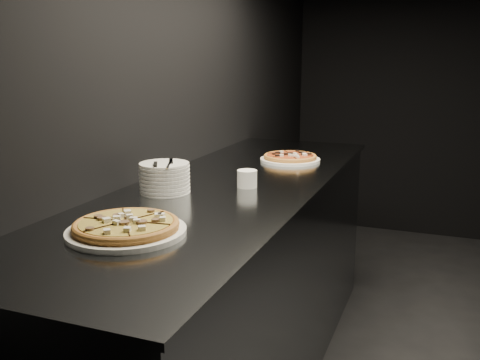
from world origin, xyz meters
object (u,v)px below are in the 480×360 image
(pizza_mushroom, at_px, (126,227))
(cutlery, at_px, (164,163))
(pizza_tomato, at_px, (290,158))
(ramekin, at_px, (247,178))
(counter, at_px, (231,286))
(plate_stack, at_px, (165,178))

(pizza_mushroom, relative_size, cutlery, 1.76)
(pizza_tomato, distance_m, ramekin, 0.59)
(counter, height_order, pizza_mushroom, pizza_mushroom)
(plate_stack, bearing_deg, counter, 51.64)
(cutlery, bearing_deg, counter, 25.38)
(counter, bearing_deg, ramekin, -23.37)
(plate_stack, xyz_separation_m, ramekin, (0.27, 0.19, -0.02))
(cutlery, bearing_deg, plate_stack, 88.44)
(pizza_tomato, bearing_deg, ramekin, -90.83)
(counter, distance_m, pizza_tomato, 0.74)
(pizza_tomato, height_order, cutlery, cutlery)
(counter, relative_size, pizza_mushroom, 6.90)
(counter, height_order, plate_stack, plate_stack)
(cutlery, bearing_deg, ramekin, 8.70)
(pizza_mushroom, distance_m, ramekin, 0.69)
(counter, height_order, cutlery, cutlery)
(counter, relative_size, ramekin, 30.65)
(pizza_tomato, bearing_deg, pizza_mushroom, -96.07)
(counter, relative_size, pizza_tomato, 8.14)
(cutlery, xyz_separation_m, ramekin, (0.26, 0.20, -0.08))
(counter, distance_m, pizza_mushroom, 0.86)
(plate_stack, relative_size, ramekin, 2.41)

